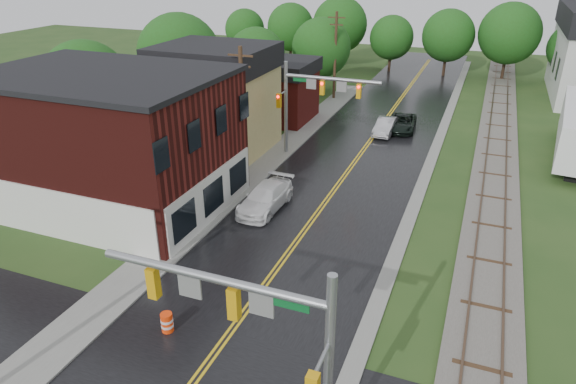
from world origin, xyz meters
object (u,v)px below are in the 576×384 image
Objects in this scene: tree_left_e at (322,49)px; utility_pole_c at (335,54)px; traffic_signal_far at (313,94)px; tree_left_a at (87,88)px; brick_building at (108,140)px; tree_left_b at (180,58)px; utility_pole_b at (243,110)px; construction_barrel at (167,323)px; sedan_silver at (386,126)px; tree_left_c at (257,59)px; suv_dark at (402,123)px; traffic_signal_near at (258,324)px; pickup_white at (265,198)px.

utility_pole_c is at bearing -42.84° from tree_left_e.
traffic_signal_far is 17.16m from tree_left_a.
brick_building is 29.56m from utility_pole_c.
utility_pole_b is at bearing -41.86° from tree_left_b.
construction_barrel is (15.35, -26.31, -5.27)m from tree_left_b.
tree_left_e is at bearing 105.89° from traffic_signal_far.
tree_left_a is at bearing -147.49° from sedan_silver.
traffic_signal_far is at bearing 53.08° from brick_building.
tree_left_e is 1.94× the size of sedan_silver.
brick_building reaches higher than tree_left_e.
brick_building is 3.41× the size of sedan_silver.
tree_left_c is at bearing 108.30° from construction_barrel.
suv_dark is (8.76, -8.00, -4.04)m from utility_pole_c.
utility_pole_b reaches higher than traffic_signal_far.
traffic_signal_far is at bearing -51.18° from tree_left_c.
sedan_silver is at bearing 94.71° from traffic_signal_near.
tree_left_e is (9.00, 14.00, -0.90)m from tree_left_b.
tree_left_e reaches higher than traffic_signal_near.
tree_left_c is 1.57× the size of suv_dark.
tree_left_a reaches higher than suv_dark.
construction_barrel is at bearing 149.01° from traffic_signal_near.
construction_barrel is (-3.30, -28.83, -0.24)m from sedan_silver.
traffic_signal_far is 6.01m from utility_pole_b.
pickup_white is at bearing 93.36° from construction_barrel.
tree_left_e is at bearing 83.29° from brick_building.
tree_left_c is (-17.32, 37.90, -0.46)m from traffic_signal_near.
brick_building is at bearing -128.86° from suv_dark.
brick_building is 17.80m from tree_left_b.
tree_left_e is at bearing 131.32° from sedan_silver.
utility_pole_c reaches higher than construction_barrel.
utility_pole_b is 9.98× the size of construction_barrel.
suv_dark is at bearing 54.93° from sedan_silver.
utility_pole_b is 19.24m from tree_left_c.
traffic_signal_near is 25.94m from traffic_signal_far.
traffic_signal_near is 32.81m from sedan_silver.
utility_pole_c is 1.10× the size of tree_left_e.
tree_left_b is at bearing -116.56° from tree_left_c.
tree_left_a is at bearing 139.53° from traffic_signal_near.
tree_left_e is (-2.05, 23.90, 0.09)m from utility_pole_b.
traffic_signal_near is at bearing -65.44° from tree_left_c.
utility_pole_b reaches higher than sedan_silver.
sedan_silver is (4.27, 7.42, -4.28)m from traffic_signal_far.
brick_building is 14.21m from construction_barrel.
traffic_signal_far is at bearing -18.81° from tree_left_b.
suv_dark is at bearing -13.85° from tree_left_c.
utility_pole_c is (0.00, 22.00, 0.00)m from utility_pole_b.
tree_left_a reaches higher than brick_building.
suv_dark is (15.81, -3.90, -3.83)m from tree_left_c.
tree_left_a is at bearing 136.87° from brick_building.
construction_barrel is (0.70, -11.91, -0.30)m from pickup_white.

